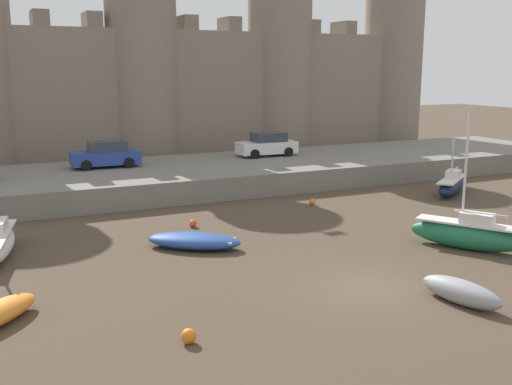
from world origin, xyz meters
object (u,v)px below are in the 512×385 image
at_px(sailboat_midflat_centre, 452,185).
at_px(mooring_buoy_mid_mud, 189,336).
at_px(rowboat_foreground_centre, 461,291).
at_px(car_quay_east, 106,155).
at_px(sailboat_midflat_right, 467,233).
at_px(rowboat_foreground_left, 194,240).
at_px(car_quay_west, 267,145).
at_px(mooring_buoy_near_shore, 193,223).
at_px(mooring_buoy_off_centre, 312,202).

bearing_deg(sailboat_midflat_centre, mooring_buoy_mid_mud, -149.46).
xyz_separation_m(rowboat_foreground_centre, car_quay_east, (-6.38, 23.49, 1.69)).
bearing_deg(sailboat_midflat_centre, sailboat_midflat_right, -129.67).
xyz_separation_m(rowboat_foreground_left, rowboat_foreground_centre, (5.68, -9.21, 0.07)).
relative_size(rowboat_foreground_left, car_quay_west, 1.00).
distance_m(sailboat_midflat_centre, car_quay_west, 12.78).
distance_m(sailboat_midflat_right, mooring_buoy_near_shore, 12.17).
bearing_deg(car_quay_east, rowboat_foreground_left, -87.20).
bearing_deg(mooring_buoy_mid_mud, car_quay_east, 84.05).
bearing_deg(rowboat_foreground_left, mooring_buoy_near_shore, 71.79).
xyz_separation_m(rowboat_foreground_left, mooring_buoy_near_shore, (1.05, 3.20, -0.16)).
bearing_deg(rowboat_foreground_centre, sailboat_midflat_centre, 48.13).
bearing_deg(mooring_buoy_mid_mud, sailboat_midflat_right, 14.39).
distance_m(sailboat_midflat_centre, rowboat_foreground_centre, 17.45).
bearing_deg(sailboat_midflat_centre, car_quay_west, 122.93).
bearing_deg(mooring_buoy_off_centre, car_quay_east, 134.13).
bearing_deg(mooring_buoy_mid_mud, car_quay_west, 59.27).
bearing_deg(sailboat_midflat_centre, rowboat_foreground_centre, -131.87).
relative_size(sailboat_midflat_centre, car_quay_west, 1.28).
bearing_deg(car_quay_west, rowboat_foreground_centre, -101.37).
distance_m(mooring_buoy_mid_mud, car_quay_west, 26.44).
relative_size(sailboat_midflat_centre, mooring_buoy_off_centre, 14.60).
bearing_deg(mooring_buoy_near_shore, sailboat_midflat_right, -41.41).
relative_size(sailboat_midflat_centre, car_quay_east, 1.28).
xyz_separation_m(rowboat_foreground_centre, car_quay_west, (4.75, 23.64, 1.69)).
bearing_deg(car_quay_west, mooring_buoy_near_shore, -129.88).
relative_size(mooring_buoy_mid_mud, mooring_buoy_off_centre, 1.19).
bearing_deg(mooring_buoy_near_shore, rowboat_foreground_left, -108.21).
xyz_separation_m(mooring_buoy_off_centre, car_quay_west, (1.97, 9.60, 1.92)).
relative_size(rowboat_foreground_left, mooring_buoy_near_shore, 11.28).
bearing_deg(mooring_buoy_near_shore, car_quay_east, 98.97).
relative_size(sailboat_midflat_centre, mooring_buoy_mid_mud, 12.23).
bearing_deg(car_quay_west, sailboat_midflat_right, -90.78).
bearing_deg(rowboat_foreground_centre, mooring_buoy_off_centre, 78.77).
distance_m(rowboat_foreground_left, car_quay_east, 14.40).
relative_size(sailboat_midflat_right, rowboat_foreground_centre, 1.98).
relative_size(mooring_buoy_mid_mud, car_quay_west, 0.10).
height_order(sailboat_midflat_centre, car_quay_east, sailboat_midflat_centre).
height_order(sailboat_midflat_centre, mooring_buoy_near_shore, sailboat_midflat_centre).
relative_size(mooring_buoy_near_shore, car_quay_west, 0.09).
distance_m(mooring_buoy_near_shore, car_quay_east, 11.38).
xyz_separation_m(sailboat_midflat_right, mooring_buoy_off_centre, (-1.70, 9.68, -0.48)).
bearing_deg(car_quay_west, sailboat_midflat_centre, -57.07).
xyz_separation_m(mooring_buoy_mid_mud, mooring_buoy_near_shore, (4.10, 11.44, -0.03)).
distance_m(rowboat_foreground_left, sailboat_midflat_centre, 17.74).
bearing_deg(sailboat_midflat_right, car_quay_west, 89.22).
distance_m(rowboat_foreground_centre, mooring_buoy_off_centre, 14.32).
bearing_deg(mooring_buoy_off_centre, sailboat_midflat_right, -80.01).
xyz_separation_m(mooring_buoy_mid_mud, car_quay_west, (13.48, 22.67, 1.89)).
bearing_deg(sailboat_midflat_right, mooring_buoy_near_shore, 138.59).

